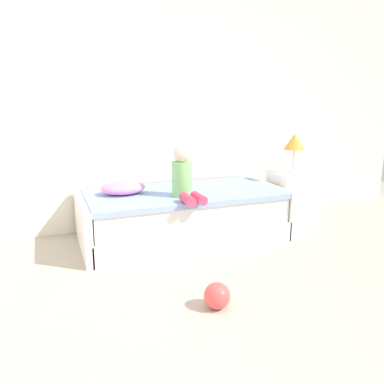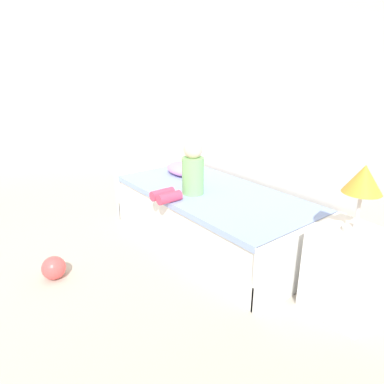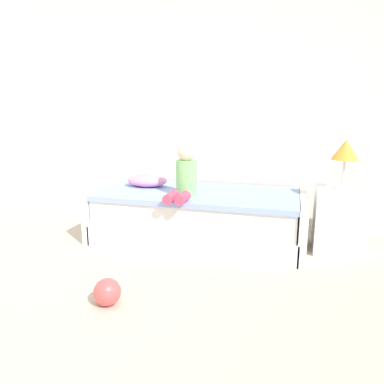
# 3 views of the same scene
# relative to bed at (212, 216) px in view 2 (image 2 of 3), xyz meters

# --- Properties ---
(wall_rear) EXTENTS (7.20, 0.10, 2.90)m
(wall_rear) POSITION_rel_bed_xyz_m (-0.34, 0.60, 1.20)
(wall_rear) COLOR silver
(wall_rear) RESTS_ON ground
(bed) EXTENTS (2.11, 1.00, 0.50)m
(bed) POSITION_rel_bed_xyz_m (0.00, 0.00, 0.00)
(bed) COLOR white
(bed) RESTS_ON ground
(nightstand) EXTENTS (0.44, 0.44, 0.60)m
(nightstand) POSITION_rel_bed_xyz_m (1.35, 0.03, 0.05)
(nightstand) COLOR white
(nightstand) RESTS_ON ground
(table_lamp) EXTENTS (0.24, 0.24, 0.45)m
(table_lamp) POSITION_rel_bed_xyz_m (1.35, 0.03, 0.69)
(table_lamp) COLOR silver
(table_lamp) RESTS_ON nightstand
(child_figure) EXTENTS (0.20, 0.51, 0.50)m
(child_figure) POSITION_rel_bed_xyz_m (-0.08, -0.23, 0.46)
(child_figure) COLOR #7FC672
(child_figure) RESTS_ON bed
(pillow) EXTENTS (0.44, 0.30, 0.13)m
(pillow) POSITION_rel_bed_xyz_m (-0.60, 0.10, 0.32)
(pillow) COLOR #EA8CC6
(pillow) RESTS_ON bed
(toy_ball) EXTENTS (0.19, 0.19, 0.19)m
(toy_ball) POSITION_rel_bed_xyz_m (-0.27, -1.44, -0.15)
(toy_ball) COLOR #E54C4C
(toy_ball) RESTS_ON ground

